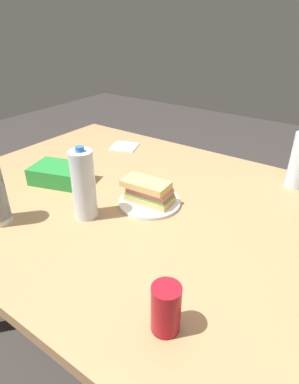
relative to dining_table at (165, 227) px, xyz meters
The scene contains 8 objects.
ground_plane 0.70m from the dining_table, ahead, with size 8.00×8.00×0.00m, color #383330.
dining_table is the anchor object (origin of this frame).
paper_plate 0.11m from the dining_table, ahead, with size 0.23×0.23×0.01m, color white.
sandwich 0.15m from the dining_table, ahead, with size 0.19×0.11×0.08m.
soda_can_red 0.51m from the dining_table, 122.55° to the left, with size 0.07×0.07×0.12m, color maroon.
chip_bag 0.49m from the dining_table, ahead, with size 0.23×0.15×0.07m, color #268C38.
water_bottle_tall 0.34m from the dining_table, 42.97° to the left, with size 0.08×0.08×0.26m.
paper_napkin 0.65m from the dining_table, 37.48° to the right, with size 0.13×0.13×0.01m, color white.
Camera 1 is at (-0.51, 0.83, 1.39)m, focal length 30.01 mm.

